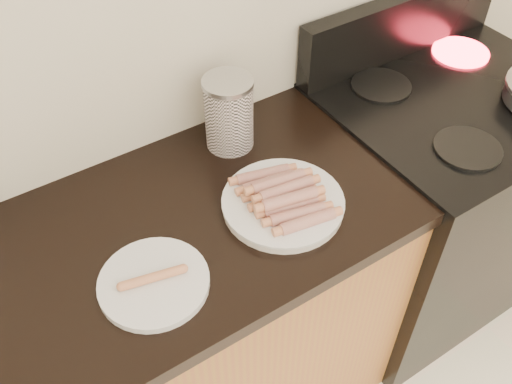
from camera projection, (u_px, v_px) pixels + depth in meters
stove at (430, 203)px, 2.00m from camera, size 0.76×0.65×0.91m
stove_panel at (402, 25)px, 1.77m from camera, size 0.76×0.06×0.20m
burner_near_left at (468, 148)px, 1.51m from camera, size 0.18×0.18×0.01m
burner_far_left at (381, 86)px, 1.71m from camera, size 0.18×0.18×0.01m
burner_far_right at (461, 52)px, 1.84m from camera, size 0.18×0.18×0.01m
main_plate at (283, 204)px, 1.37m from camera, size 0.32×0.32×0.02m
side_plate at (154, 283)px, 1.21m from camera, size 0.28×0.28×0.02m
hotdog_pile at (283, 195)px, 1.35m from camera, size 0.14×0.24×0.05m
plain_sausages at (153, 277)px, 1.20m from camera, size 0.13×0.05×0.02m
canister at (229, 113)px, 1.47m from camera, size 0.13×0.13×0.20m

